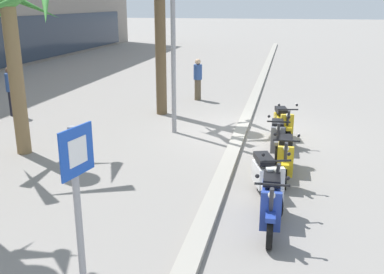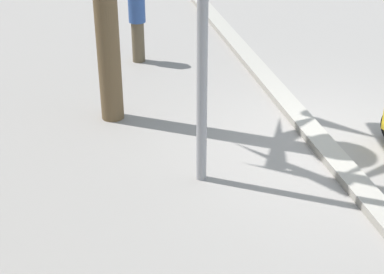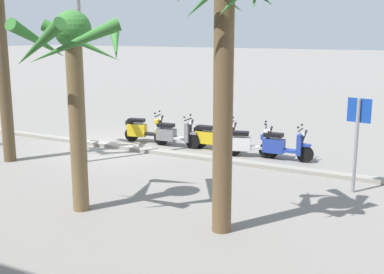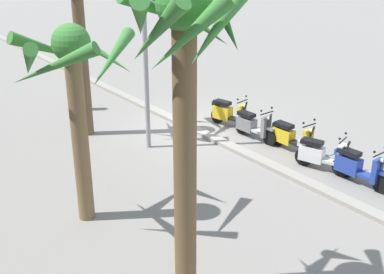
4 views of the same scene
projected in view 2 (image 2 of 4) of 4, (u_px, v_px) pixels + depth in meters
The scene contains 3 objects.
ground_plane at pixel (329, 146), 8.96m from camera, with size 200.00×200.00×0.00m, color gray.
curb_strip at pixel (322, 143), 8.91m from camera, with size 60.00×0.36×0.12m, color gray.
pedestrian_strolling_near_curb at pixel (137, 20), 11.79m from camera, with size 0.34×0.34×1.65m.
Camera 2 is at (-7.24, 3.70, 4.32)m, focal length 54.87 mm.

